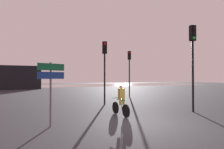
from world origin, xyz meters
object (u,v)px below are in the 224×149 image
traffic_light_near_right (193,52)px  distant_building (1,77)px  direction_sign_post (51,82)px  cyclist (121,100)px  traffic_light_center (105,61)px  traffic_light_far_right (129,65)px

traffic_light_near_right → distant_building: bearing=-52.2°
direction_sign_post → cyclist: direction_sign_post is taller
traffic_light_center → direction_sign_post: bearing=57.5°
traffic_light_center → traffic_light_near_right: (3.78, -4.60, 0.23)m
cyclist → traffic_light_far_right: bearing=53.3°
cyclist → traffic_light_near_right: bearing=-14.4°
traffic_light_near_right → traffic_light_far_right: traffic_light_near_right is taller
traffic_light_center → traffic_light_far_right: (4.33, 4.23, 0.09)m
traffic_light_far_right → cyclist: size_ratio=2.81×
traffic_light_far_right → cyclist: (-4.87, -8.19, -2.49)m
traffic_light_far_right → cyclist: bearing=74.9°
direction_sign_post → traffic_light_near_right: bearing=161.1°
traffic_light_center → direction_sign_post: size_ratio=1.79×
distant_building → traffic_light_far_right: (14.84, -18.27, 1.31)m
traffic_light_center → traffic_light_near_right: traffic_light_near_right is taller
traffic_light_center → traffic_light_far_right: size_ratio=0.97×
distant_building → traffic_light_center: bearing=-65.0°
traffic_light_center → traffic_light_near_right: size_ratio=0.93×
traffic_light_near_right → traffic_light_center: bearing=-40.6°
distant_building → cyclist: distant_building is taller
traffic_light_center → cyclist: traffic_light_center is taller
traffic_light_far_right → direction_sign_post: traffic_light_far_right is taller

